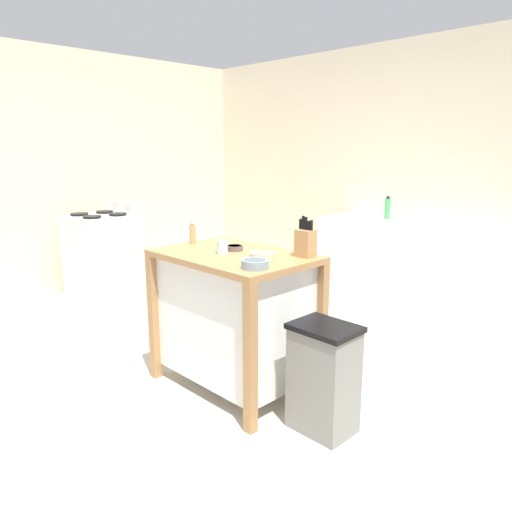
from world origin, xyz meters
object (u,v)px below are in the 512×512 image
at_px(kitchen_island, 234,313).
at_px(trash_bin, 324,378).
at_px(bottle_dish_soap, 387,208).
at_px(stove, 102,257).
at_px(bowl_ceramic_wide, 235,248).
at_px(pepper_grinder, 193,233).
at_px(sink_faucet, 420,210).
at_px(bowl_ceramic_small, 255,264).
at_px(drinking_cup, 222,247).
at_px(knife_block, 305,242).
at_px(bowl_stoneware_deep, 262,256).

distance_m(kitchen_island, trash_bin, 0.77).
bearing_deg(bottle_dish_soap, kitchen_island, -84.98).
bearing_deg(stove, bowl_ceramic_wide, -5.74).
bearing_deg(pepper_grinder, sink_faucet, 76.39).
xyz_separation_m(bowl_ceramic_small, drinking_cup, (-0.42, 0.13, 0.02)).
height_order(bowl_ceramic_small, stove, stove).
bearing_deg(bowl_ceramic_small, bottle_dish_soap, 103.57).
bearing_deg(bowl_ceramic_small, pepper_grinder, 166.65).
xyz_separation_m(bowl_ceramic_wide, sink_faucet, (0.17, 2.21, 0.07)).
distance_m(trash_bin, stove, 3.17).
height_order(bottle_dish_soap, stove, bottle_dish_soap).
height_order(knife_block, bowl_stoneware_deep, knife_block).
distance_m(bowl_ceramic_small, pepper_grinder, 0.85).
distance_m(bowl_ceramic_small, trash_bin, 0.75).
xyz_separation_m(bowl_ceramic_wide, stove, (-2.34, 0.24, -0.48)).
height_order(pepper_grinder, stove, pepper_grinder).
distance_m(drinking_cup, stove, 2.44).
relative_size(kitchen_island, trash_bin, 1.61).
distance_m(bowl_ceramic_wide, bowl_ceramic_small, 0.51).
xyz_separation_m(sink_faucet, bottle_dish_soap, (-0.30, -0.07, -0.01)).
height_order(knife_block, bowl_ceramic_small, knife_block).
distance_m(trash_bin, bottle_dish_soap, 2.49).
distance_m(pepper_grinder, sink_faucet, 2.33).
bearing_deg(stove, bottle_dish_soap, 40.67).
distance_m(bowl_stoneware_deep, bowl_ceramic_small, 0.22).
distance_m(drinking_cup, pepper_grinder, 0.41).
height_order(kitchen_island, bottle_dish_soap, bottle_dish_soap).
bearing_deg(trash_bin, knife_block, 145.26).
height_order(drinking_cup, stove, stove).
distance_m(bowl_stoneware_deep, stove, 2.73).
relative_size(bowl_ceramic_small, drinking_cup, 1.81).
bearing_deg(sink_faucet, trash_bin, -74.19).
distance_m(bowl_stoneware_deep, bottle_dish_soap, 2.25).
xyz_separation_m(kitchen_island, bottle_dish_soap, (-0.19, 2.20, 0.49)).
relative_size(pepper_grinder, trash_bin, 0.26).
relative_size(bowl_stoneware_deep, bottle_dish_soap, 0.69).
xyz_separation_m(drinking_cup, sink_faucet, (0.14, 2.33, 0.05)).
bearing_deg(sink_faucet, kitchen_island, -92.62).
bearing_deg(bowl_stoneware_deep, trash_bin, -0.13).
distance_m(knife_block, drinking_cup, 0.53).
xyz_separation_m(knife_block, bowl_stoneware_deep, (-0.13, -0.25, -0.07)).
distance_m(bowl_stoneware_deep, bowl_ceramic_wide, 0.33).
relative_size(bowl_stoneware_deep, drinking_cup, 1.78).
xyz_separation_m(knife_block, bowl_ceramic_small, (-0.01, -0.43, -0.07)).
xyz_separation_m(knife_block, sink_faucet, (-0.28, 2.03, -0.00)).
relative_size(bowl_stoneware_deep, bowl_ceramic_small, 0.98).
relative_size(knife_block, drinking_cup, 2.96).
relative_size(kitchen_island, bowl_stoneware_deep, 6.68).
bearing_deg(drinking_cup, stove, 171.39).
bearing_deg(bottle_dish_soap, stove, -139.33).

